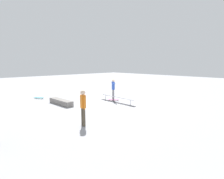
{
  "coord_description": "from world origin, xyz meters",
  "views": [
    {
      "loc": [
        -9.38,
        8.79,
        2.84
      ],
      "look_at": [
        -0.08,
        -0.2,
        1.0
      ],
      "focal_mm": 30.49,
      "sensor_mm": 36.0,
      "label": 1
    }
  ],
  "objects_px": {
    "skateboard_main": "(114,100)",
    "loose_skateboard_teal": "(39,98)",
    "skate_ledge": "(61,102)",
    "bystander_orange_shirt": "(83,106)",
    "skater_main": "(113,88)",
    "grind_rail": "(117,100)"
  },
  "relations": [
    {
      "from": "skateboard_main",
      "to": "loose_skateboard_teal",
      "type": "bearing_deg",
      "value": -1.41
    },
    {
      "from": "skate_ledge",
      "to": "bystander_orange_shirt",
      "type": "relative_size",
      "value": 1.44
    },
    {
      "from": "bystander_orange_shirt",
      "to": "loose_skateboard_teal",
      "type": "xyz_separation_m",
      "value": [
        7.83,
        -1.28,
        -0.85
      ]
    },
    {
      "from": "loose_skateboard_teal",
      "to": "skater_main",
      "type": "bearing_deg",
      "value": -172.11
    },
    {
      "from": "skate_ledge",
      "to": "skater_main",
      "type": "height_order",
      "value": "skater_main"
    },
    {
      "from": "skater_main",
      "to": "skateboard_main",
      "type": "distance_m",
      "value": 0.88
    },
    {
      "from": "grind_rail",
      "to": "skater_main",
      "type": "bearing_deg",
      "value": -23.11
    },
    {
      "from": "skate_ledge",
      "to": "skater_main",
      "type": "relative_size",
      "value": 1.44
    },
    {
      "from": "skater_main",
      "to": "skateboard_main",
      "type": "relative_size",
      "value": 2.2
    },
    {
      "from": "bystander_orange_shirt",
      "to": "loose_skateboard_teal",
      "type": "height_order",
      "value": "bystander_orange_shirt"
    },
    {
      "from": "grind_rail",
      "to": "bystander_orange_shirt",
      "type": "bearing_deg",
      "value": 119.77
    },
    {
      "from": "grind_rail",
      "to": "bystander_orange_shirt",
      "type": "relative_size",
      "value": 2.05
    },
    {
      "from": "skateboard_main",
      "to": "loose_skateboard_teal",
      "type": "relative_size",
      "value": 0.94
    },
    {
      "from": "grind_rail",
      "to": "loose_skateboard_teal",
      "type": "relative_size",
      "value": 4.26
    },
    {
      "from": "skater_main",
      "to": "loose_skateboard_teal",
      "type": "relative_size",
      "value": 2.07
    },
    {
      "from": "skate_ledge",
      "to": "loose_skateboard_teal",
      "type": "height_order",
      "value": "skate_ledge"
    },
    {
      "from": "loose_skateboard_teal",
      "to": "skate_ledge",
      "type": "bearing_deg",
      "value": 152.9
    },
    {
      "from": "grind_rail",
      "to": "skater_main",
      "type": "height_order",
      "value": "skater_main"
    },
    {
      "from": "grind_rail",
      "to": "skater_main",
      "type": "relative_size",
      "value": 2.06
    },
    {
      "from": "skater_main",
      "to": "bystander_orange_shirt",
      "type": "height_order",
      "value": "bystander_orange_shirt"
    },
    {
      "from": "skater_main",
      "to": "loose_skateboard_teal",
      "type": "height_order",
      "value": "skater_main"
    },
    {
      "from": "skateboard_main",
      "to": "loose_skateboard_teal",
      "type": "height_order",
      "value": "same"
    }
  ]
}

